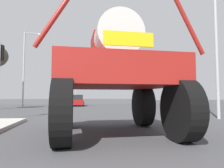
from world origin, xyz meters
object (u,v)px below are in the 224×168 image
at_px(traffic_signal_far_left, 76,84).
at_px(bare_tree_right, 164,67).
at_px(traffic_signal_near_right, 162,74).
at_px(sedan_ahead, 77,101).
at_px(traffic_signal_near_left, 0,64).
at_px(streetlight_near_right, 219,41).
at_px(streetlight_far_left, 25,65).
at_px(oversize_sprayer, 114,77).

distance_m(traffic_signal_far_left, bare_tree_right, 12.03).
distance_m(traffic_signal_near_right, traffic_signal_far_left, 16.95).
xyz_separation_m(sedan_ahead, traffic_signal_far_left, (-0.12, -0.33, 2.33)).
distance_m(traffic_signal_near_left, traffic_signal_near_right, 9.34).
height_order(streetlight_near_right, streetlight_far_left, streetlight_far_left).
bearing_deg(traffic_signal_near_right, traffic_signal_far_left, 108.58).
bearing_deg(bare_tree_right, streetlight_far_left, 179.42).
height_order(traffic_signal_near_left, traffic_signal_far_left, traffic_signal_far_left).
bearing_deg(streetlight_far_left, traffic_signal_far_left, 23.95).
xyz_separation_m(traffic_signal_near_left, streetlight_near_right, (12.16, -1.53, 1.38)).
bearing_deg(streetlight_near_right, traffic_signal_far_left, 115.04).
height_order(traffic_signal_near_right, streetlight_near_right, streetlight_near_right).
bearing_deg(bare_tree_right, traffic_signal_far_left, 166.29).
height_order(traffic_signal_far_left, bare_tree_right, bare_tree_right).
bearing_deg(sedan_ahead, streetlight_far_left, 114.09).
height_order(traffic_signal_near_right, streetlight_far_left, streetlight_far_left).
distance_m(sedan_ahead, traffic_signal_near_right, 17.33).
relative_size(streetlight_near_right, streetlight_far_left, 0.87).
distance_m(oversize_sprayer, traffic_signal_near_left, 7.46).
bearing_deg(streetlight_far_left, traffic_signal_near_right, -49.87).
relative_size(traffic_signal_near_left, bare_tree_right, 0.64).
relative_size(oversize_sprayer, bare_tree_right, 0.76).
height_order(sedan_ahead, traffic_signal_near_left, traffic_signal_near_left).
distance_m(sedan_ahead, bare_tree_right, 12.62).
height_order(sedan_ahead, streetlight_far_left, streetlight_far_left).
xyz_separation_m(oversize_sprayer, bare_tree_right, (10.08, 18.33, 3.28)).
bearing_deg(traffic_signal_near_left, traffic_signal_far_left, 76.23).
height_order(oversize_sprayer, traffic_signal_far_left, oversize_sprayer).
bearing_deg(traffic_signal_far_left, streetlight_near_right, -64.96).
relative_size(traffic_signal_far_left, streetlight_far_left, 0.46).
height_order(sedan_ahead, traffic_signal_far_left, traffic_signal_far_left).
relative_size(traffic_signal_far_left, bare_tree_right, 0.64).
bearing_deg(bare_tree_right, oversize_sprayer, -118.81).
relative_size(traffic_signal_near_right, streetlight_near_right, 0.46).
relative_size(traffic_signal_near_right, bare_tree_right, 0.56).
relative_size(traffic_signal_near_left, streetlight_far_left, 0.46).
relative_size(oversize_sprayer, streetlight_far_left, 0.55).
xyz_separation_m(traffic_signal_near_right, streetlight_near_right, (2.82, -1.54, 1.75)).
relative_size(sedan_ahead, traffic_signal_near_right, 1.14).
distance_m(traffic_signal_near_right, streetlight_near_right, 3.66).
distance_m(traffic_signal_near_right, streetlight_far_left, 17.72).
height_order(traffic_signal_near_right, bare_tree_right, bare_tree_right).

